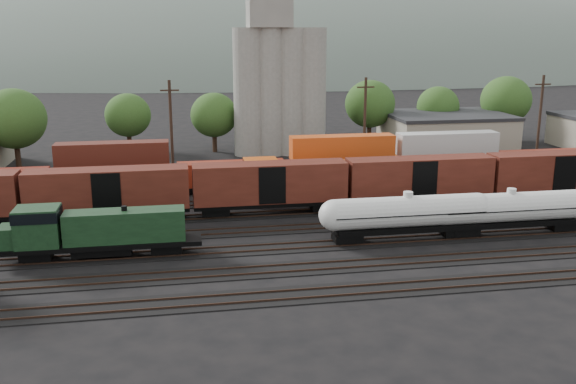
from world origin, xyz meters
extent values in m
plane|color=black|center=(0.00, 0.00, 0.00)|extent=(600.00, 600.00, 0.00)
cube|color=black|center=(0.00, -15.00, 0.04)|extent=(180.00, 3.20, 0.08)
cube|color=#382319|center=(0.00, -15.72, 0.12)|extent=(180.00, 0.08, 0.16)
cube|color=#382319|center=(0.00, -14.28, 0.12)|extent=(180.00, 0.08, 0.16)
cube|color=black|center=(0.00, -10.00, 0.04)|extent=(180.00, 3.20, 0.08)
cube|color=#382319|center=(0.00, -10.72, 0.12)|extent=(180.00, 0.08, 0.16)
cube|color=#382319|center=(0.00, -9.28, 0.12)|extent=(180.00, 0.08, 0.16)
cube|color=black|center=(0.00, -5.00, 0.04)|extent=(180.00, 3.20, 0.08)
cube|color=#382319|center=(0.00, -5.72, 0.12)|extent=(180.00, 0.08, 0.16)
cube|color=#382319|center=(0.00, -4.28, 0.12)|extent=(180.00, 0.08, 0.16)
cube|color=black|center=(0.00, 0.00, 0.04)|extent=(180.00, 3.20, 0.08)
cube|color=#382319|center=(0.00, -0.72, 0.12)|extent=(180.00, 0.08, 0.16)
cube|color=#382319|center=(0.00, 0.72, 0.12)|extent=(180.00, 0.08, 0.16)
cube|color=black|center=(0.00, 5.00, 0.04)|extent=(180.00, 3.20, 0.08)
cube|color=#382319|center=(0.00, 4.28, 0.12)|extent=(180.00, 0.08, 0.16)
cube|color=#382319|center=(0.00, 5.72, 0.12)|extent=(180.00, 0.08, 0.16)
cube|color=black|center=(0.00, 10.00, 0.04)|extent=(180.00, 3.20, 0.08)
cube|color=#382319|center=(0.00, 9.28, 0.12)|extent=(180.00, 0.08, 0.16)
cube|color=#382319|center=(0.00, 10.72, 0.12)|extent=(180.00, 0.08, 0.16)
cube|color=black|center=(0.00, 15.00, 0.04)|extent=(180.00, 3.20, 0.08)
cube|color=#382319|center=(0.00, 14.28, 0.12)|extent=(180.00, 0.08, 0.16)
cube|color=#382319|center=(0.00, 15.72, 0.12)|extent=(180.00, 0.08, 0.16)
cube|color=black|center=(-17.65, -5.00, 1.22)|extent=(15.72, 2.68, 0.37)
cube|color=black|center=(-17.65, -5.00, 0.80)|extent=(4.62, 2.03, 0.74)
cube|color=black|center=(-15.76, -5.00, 2.65)|extent=(9.43, 2.22, 2.50)
cube|color=black|center=(-22.36, -5.00, 2.93)|extent=(3.33, 2.68, 3.05)
cube|color=black|center=(-22.36, -5.00, 3.90)|extent=(3.42, 2.77, 0.83)
cube|color=black|center=(-24.56, -5.00, 2.23)|extent=(1.48, 2.22, 1.66)
cylinder|color=black|center=(-15.76, -5.00, 4.04)|extent=(0.46, 0.46, 0.46)
cube|color=black|center=(-22.68, -5.00, 0.62)|extent=(2.40, 1.85, 0.65)
cube|color=black|center=(-12.62, -5.00, 0.62)|extent=(2.40, 1.85, 0.65)
cylinder|color=silver|center=(7.87, -5.00, 2.63)|extent=(12.93, 2.66, 2.66)
sphere|color=silver|center=(1.41, -5.00, 2.63)|extent=(2.66, 2.66, 2.66)
sphere|color=silver|center=(14.34, -5.00, 2.63)|extent=(2.66, 2.66, 2.66)
cylinder|color=silver|center=(7.87, -5.00, 4.15)|extent=(0.83, 0.83, 0.46)
cube|color=black|center=(7.87, -5.00, 2.63)|extent=(13.23, 2.79, 0.07)
cube|color=black|center=(7.87, -5.00, 1.16)|extent=(12.49, 2.02, 0.46)
cube|color=black|center=(2.58, -5.00, 0.61)|extent=(2.39, 1.84, 0.64)
cube|color=black|center=(13.16, -5.00, 0.61)|extent=(2.39, 1.84, 0.64)
cylinder|color=silver|center=(17.43, -5.00, 2.56)|extent=(12.55, 2.59, 2.59)
sphere|color=silver|center=(11.16, -5.00, 2.56)|extent=(2.59, 2.59, 2.59)
sphere|color=silver|center=(23.71, -5.00, 2.56)|extent=(2.59, 2.59, 2.59)
cylinder|color=silver|center=(17.43, -5.00, 4.03)|extent=(0.80, 0.80, 0.45)
cube|color=black|center=(17.43, -5.00, 2.56)|extent=(12.84, 2.71, 0.07)
cube|color=black|center=(17.43, -5.00, 1.14)|extent=(12.12, 1.96, 0.45)
cube|color=black|center=(12.30, -5.00, 0.60)|extent=(2.32, 1.78, 0.62)
cube|color=black|center=(22.57, -5.00, 0.60)|extent=(2.32, 1.78, 0.62)
cube|color=black|center=(2.35, 10.00, 1.25)|extent=(17.26, 2.78, 0.38)
cube|color=black|center=(2.35, 10.00, 0.82)|extent=(4.79, 2.11, 0.77)
cube|color=#C44B11|center=(4.42, 10.00, 2.74)|extent=(10.36, 2.30, 2.59)
cube|color=#C44B11|center=(-2.83, 10.00, 3.03)|extent=(3.45, 2.78, 3.16)
cube|color=black|center=(-2.83, 10.00, 4.04)|extent=(3.55, 2.88, 0.86)
cube|color=#C44B11|center=(-5.25, 10.00, 2.31)|extent=(1.53, 2.30, 1.73)
cylinder|color=black|center=(4.42, 10.00, 4.18)|extent=(0.48, 0.48, 0.48)
cube|color=black|center=(-3.18, 10.00, 0.63)|extent=(2.49, 1.92, 0.67)
cube|color=black|center=(7.87, 10.00, 0.63)|extent=(2.49, 1.92, 0.67)
cube|color=black|center=(-17.98, 5.00, 1.20)|extent=(15.00, 2.60, 0.40)
cube|color=#4E1C12|center=(-17.98, 5.00, 3.30)|extent=(15.00, 2.90, 3.80)
cube|color=black|center=(-2.58, 5.00, 1.20)|extent=(15.00, 2.60, 0.40)
cube|color=#4E1C12|center=(-2.58, 5.00, 3.30)|extent=(15.00, 2.90, 3.80)
cube|color=black|center=(12.82, 5.00, 1.20)|extent=(15.00, 2.60, 0.40)
cube|color=#4E1C12|center=(12.82, 5.00, 3.30)|extent=(15.00, 2.90, 3.80)
cube|color=black|center=(28.22, 5.00, 1.20)|extent=(15.00, 2.60, 0.40)
cube|color=#4E1C12|center=(28.22, 5.00, 3.30)|extent=(15.00, 2.90, 3.80)
cube|color=black|center=(0.00, 15.00, 0.50)|extent=(160.00, 2.60, 0.60)
cube|color=maroon|center=(-18.31, 15.00, 2.10)|extent=(12.00, 2.40, 2.60)
cube|color=#491911|center=(-18.31, 15.00, 4.70)|extent=(12.00, 2.40, 2.60)
cube|color=maroon|center=(-5.51, 15.00, 2.10)|extent=(12.00, 2.40, 2.60)
cube|color=#581814|center=(7.29, 15.00, 2.10)|extent=(12.00, 2.40, 2.60)
cube|color=#C34614|center=(7.29, 15.00, 4.70)|extent=(12.00, 2.40, 2.60)
cube|color=#D26315|center=(20.09, 15.00, 2.10)|extent=(12.00, 2.40, 2.60)
cube|color=beige|center=(20.09, 15.00, 4.70)|extent=(12.00, 2.40, 2.60)
cube|color=maroon|center=(32.89, 15.00, 2.10)|extent=(12.00, 2.40, 2.60)
cylinder|color=gray|center=(-1.00, 36.00, 9.00)|extent=(4.40, 4.40, 18.00)
cylinder|color=gray|center=(2.00, 36.00, 9.00)|extent=(4.40, 4.40, 18.00)
cylinder|color=gray|center=(5.00, 36.00, 9.00)|extent=(4.40, 4.40, 18.00)
cylinder|color=gray|center=(8.00, 36.00, 9.00)|extent=(4.40, 4.40, 18.00)
cube|color=#9E937F|center=(30.00, 38.00, 2.30)|extent=(18.00, 14.00, 4.60)
cube|color=#232326|center=(30.00, 38.00, 4.85)|extent=(18.36, 14.28, 0.50)
cylinder|color=black|center=(-31.98, 31.89, 1.51)|extent=(0.70, 0.70, 3.02)
ellipsoid|color=#335920|center=(-31.98, 31.89, 6.58)|extent=(8.20, 8.20, 7.77)
cylinder|color=black|center=(-18.38, 41.96, 1.24)|extent=(0.70, 0.70, 2.49)
ellipsoid|color=#335920|center=(-18.38, 41.96, 5.42)|extent=(6.75, 6.75, 6.39)
cylinder|color=black|center=(-5.86, 39.24, 1.26)|extent=(0.70, 0.70, 2.53)
ellipsoid|color=#335920|center=(-5.86, 39.24, 5.51)|extent=(6.87, 6.87, 6.51)
cylinder|color=black|center=(6.55, 43.89, 1.44)|extent=(0.70, 0.70, 2.88)
ellipsoid|color=#335920|center=(6.55, 43.89, 6.29)|extent=(7.83, 7.83, 7.42)
cylinder|color=black|center=(18.87, 42.13, 1.45)|extent=(0.70, 0.70, 2.90)
ellipsoid|color=#335920|center=(18.87, 42.13, 6.32)|extent=(7.87, 7.87, 7.46)
cylinder|color=black|center=(30.76, 43.31, 1.26)|extent=(0.70, 0.70, 2.53)
ellipsoid|color=#335920|center=(30.76, 43.31, 5.51)|extent=(6.87, 6.87, 6.50)
cylinder|color=black|center=(41.77, 41.75, 1.50)|extent=(0.70, 0.70, 2.99)
ellipsoid|color=#335920|center=(41.77, 41.75, 6.52)|extent=(8.13, 8.13, 7.70)
cylinder|color=black|center=(-12.00, 22.00, 6.00)|extent=(0.36, 0.36, 12.00)
cube|color=black|center=(-12.00, 22.00, 10.80)|extent=(2.20, 0.18, 0.18)
cylinder|color=black|center=(12.00, 22.00, 6.00)|extent=(0.36, 0.36, 12.00)
cube|color=black|center=(12.00, 22.00, 10.80)|extent=(2.20, 0.18, 0.18)
cylinder|color=black|center=(36.00, 22.00, 6.00)|extent=(0.36, 0.36, 12.00)
cube|color=black|center=(36.00, 22.00, 10.80)|extent=(2.20, 0.18, 0.18)
ellipsoid|color=#59665B|center=(40.00, 260.00, -22.75)|extent=(520.00, 286.00, 130.00)
camera|label=1|loc=(-11.42, -55.37, 17.95)|focal=40.00mm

